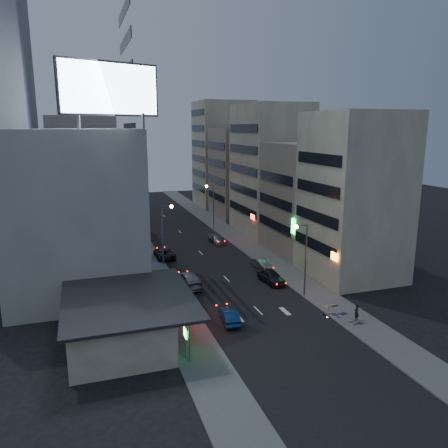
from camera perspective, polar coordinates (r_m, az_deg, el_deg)
name	(u,v)px	position (r m, az deg, el deg)	size (l,w,h in m)	color
ground	(275,327)	(41.86, 6.67, -13.26)	(180.00, 180.00, 0.00)	black
sidewalk_left	(142,250)	(67.05, -10.60, -3.35)	(4.00, 120.00, 0.12)	#4C4C4F
sidewalk_right	(242,241)	(70.82, 2.33, -2.29)	(4.00, 120.00, 0.12)	#4C4C4F
food_court	(119,319)	(39.56, -13.59, -11.97)	(11.00, 13.00, 3.88)	beige
white_building	(75,206)	(54.80, -18.86, 2.24)	(14.00, 24.00, 18.00)	#A6A5A1
shophouse_near	(354,196)	(55.02, 16.57, 3.49)	(10.00, 11.00, 20.00)	beige
shophouse_mid	(309,198)	(65.21, 11.08, 3.33)	(11.00, 12.00, 16.00)	gray
shophouse_far	(270,170)	(76.12, 6.04, 7.06)	(10.00, 14.00, 22.00)	beige
far_left_a	(84,176)	(79.45, -17.80, 6.04)	(11.00, 10.00, 20.00)	#A6A5A1
far_left_b	(81,181)	(92.64, -18.14, 5.30)	(12.00, 10.00, 15.00)	gray
far_right_a	(242,173)	(90.30, 2.36, 6.70)	(11.00, 12.00, 18.00)	gray
far_right_b	(223,154)	(103.39, -0.14, 9.11)	(12.00, 12.00, 24.00)	beige
billboard	(110,89)	(44.27, -14.67, 16.69)	(9.52, 3.75, 6.20)	#595B60
street_lamp_right_near	(303,249)	(47.51, 10.25, -3.29)	(1.60, 0.44, 8.02)	#595B60
street_lamp_left	(165,226)	(58.40, -7.68, -0.24)	(1.60, 0.44, 8.02)	#595B60
street_lamp_right_far	(211,200)	(78.33, -1.66, 3.12)	(1.60, 0.44, 8.02)	#595B60
parked_car_right_near	(271,276)	(52.59, 6.19, -6.83)	(1.86, 4.62, 1.57)	#25252A
parked_car_right_mid	(262,264)	(57.37, 5.02, -5.29)	(1.37, 3.92, 1.29)	gray
parked_car_left	(164,253)	(62.60, -7.83, -3.75)	(2.44, 5.30, 1.47)	black
parked_car_right_far	(217,239)	(70.04, -0.95, -1.94)	(1.85, 4.56, 1.32)	gray
road_car_blue	(229,316)	(42.31, 0.70, -11.88)	(1.42, 4.07, 1.34)	navy
road_car_silver	(189,279)	(51.33, -4.62, -7.22)	(2.36, 5.80, 1.68)	gray
person	(357,312)	(44.16, 16.92, -10.95)	(0.62, 0.40, 1.69)	black
scooter_black_a	(361,317)	(44.08, 17.41, -11.51)	(1.65, 0.55, 1.01)	black
scooter_silver_a	(353,315)	(44.22, 16.44, -11.37)	(1.66, 0.55, 1.01)	#BABCC3
scooter_blue	(343,306)	(45.78, 15.34, -10.29)	(2.05, 0.68, 1.25)	navy
scooter_black_b	(336,308)	(45.36, 14.46, -10.61)	(1.67, 0.56, 1.02)	black
scooter_silver_b	(335,299)	(47.46, 14.35, -9.41)	(2.01, 0.67, 1.23)	#AEB3B6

